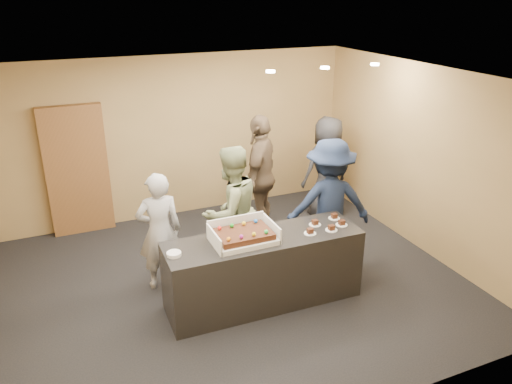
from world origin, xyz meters
TOP-DOWN VIEW (x-y plane):
  - room at (0.00, 0.00)m, footprint 6.04×6.00m
  - serving_counter at (0.25, -0.54)m, footprint 2.41×0.75m
  - storage_cabinet at (-1.60, 2.41)m, footprint 0.93×0.15m
  - cake_box at (-0.00, -0.51)m, footprint 0.75×0.52m
  - sheet_cake at (-0.00, -0.54)m, footprint 0.64×0.44m
  - plate_stack at (-0.84, -0.54)m, footprint 0.16×0.16m
  - slice_a at (0.81, -0.67)m, footprint 0.15×0.15m
  - slice_b at (0.98, -0.49)m, footprint 0.15×0.15m
  - slice_c at (1.09, -0.69)m, footprint 0.15×0.15m
  - slice_d at (1.30, -0.42)m, footprint 0.15×0.15m
  - slice_e at (1.29, -0.62)m, footprint 0.15×0.15m
  - person_server_grey at (-0.81, 0.33)m, footprint 0.59×0.40m
  - person_sage_man at (0.15, 0.30)m, footprint 1.06×0.94m
  - person_navy_man at (1.47, -0.02)m, footprint 1.32×0.97m
  - person_brown_extra at (1.00, 1.25)m, footprint 1.08×1.17m
  - person_dark_suit at (2.27, 1.39)m, footprint 0.87×0.59m
  - ceiling_spotlights at (1.60, 0.50)m, footprint 1.72×0.12m

SIDE VIEW (x-z plane):
  - serving_counter at x=0.25m, z-range 0.00..0.90m
  - person_server_grey at x=-0.81m, z-range 0.00..1.58m
  - person_dark_suit at x=2.27m, z-range 0.00..1.74m
  - person_sage_man at x=0.15m, z-range 0.00..1.81m
  - person_navy_man at x=1.47m, z-range 0.00..1.83m
  - plate_stack at x=-0.84m, z-range 0.90..0.94m
  - slice_a at x=0.81m, z-range 0.89..0.96m
  - slice_b at x=0.98m, z-range 0.89..0.96m
  - slice_c at x=1.09m, z-range 0.89..0.96m
  - slice_d at x=1.30m, z-range 0.89..0.96m
  - slice_e at x=1.29m, z-range 0.89..0.96m
  - cake_box at x=0.00m, z-range 0.84..1.06m
  - person_brown_extra at x=1.00m, z-range 0.00..1.93m
  - sheet_cake at x=0.00m, z-range 0.94..1.06m
  - storage_cabinet at x=-1.60m, z-range 0.00..2.05m
  - room at x=0.00m, z-range 0.00..2.70m
  - ceiling_spotlights at x=1.60m, z-range 2.66..2.69m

